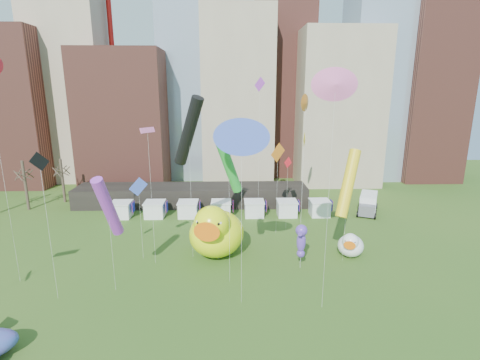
{
  "coord_description": "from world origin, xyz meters",
  "views": [
    {
      "loc": [
        2.44,
        -15.98,
        18.63
      ],
      "look_at": [
        3.16,
        10.59,
        12.0
      ],
      "focal_mm": 27.0,
      "sensor_mm": 36.0,
      "label": 1
    }
  ],
  "objects_px": {
    "seahorse_purple": "(301,238)",
    "big_duck": "(216,231)",
    "box_truck": "(368,203)",
    "small_duck": "(351,245)",
    "seahorse_green": "(218,223)"
  },
  "relations": [
    {
      "from": "seahorse_purple",
      "to": "big_duck",
      "type": "bearing_deg",
      "value": -179.29
    },
    {
      "from": "seahorse_purple",
      "to": "box_truck",
      "type": "height_order",
      "value": "seahorse_purple"
    },
    {
      "from": "small_duck",
      "to": "box_truck",
      "type": "relative_size",
      "value": 0.64
    },
    {
      "from": "small_duck",
      "to": "seahorse_green",
      "type": "relative_size",
      "value": 0.75
    },
    {
      "from": "big_duck",
      "to": "seahorse_purple",
      "type": "distance_m",
      "value": 9.74
    },
    {
      "from": "small_duck",
      "to": "seahorse_purple",
      "type": "xyz_separation_m",
      "value": [
        -6.27,
        -2.68,
        2.02
      ]
    },
    {
      "from": "big_duck",
      "to": "box_truck",
      "type": "distance_m",
      "value": 27.75
    },
    {
      "from": "seahorse_purple",
      "to": "box_truck",
      "type": "xyz_separation_m",
      "value": [
        14.13,
        18.19,
        -2.0
      ]
    },
    {
      "from": "big_duck",
      "to": "box_truck",
      "type": "height_order",
      "value": "big_duck"
    },
    {
      "from": "seahorse_purple",
      "to": "box_truck",
      "type": "bearing_deg",
      "value": 72.19
    },
    {
      "from": "big_duck",
      "to": "seahorse_purple",
      "type": "xyz_separation_m",
      "value": [
        9.19,
        -3.22,
        0.41
      ]
    },
    {
      "from": "seahorse_green",
      "to": "box_truck",
      "type": "distance_m",
      "value": 28.1
    },
    {
      "from": "box_truck",
      "to": "small_duck",
      "type": "bearing_deg",
      "value": -93.07
    },
    {
      "from": "small_duck",
      "to": "seahorse_purple",
      "type": "bearing_deg",
      "value": -133.97
    },
    {
      "from": "small_duck",
      "to": "box_truck",
      "type": "distance_m",
      "value": 17.39
    }
  ]
}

